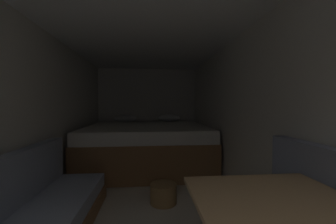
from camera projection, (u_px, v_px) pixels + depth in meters
name	position (u px, v px, depth m)	size (l,w,h in m)	color
ground_plane	(146.00, 202.00, 2.46)	(7.13, 7.13, 0.00)	beige
wall_back	(148.00, 111.00, 5.00)	(2.47, 0.05, 2.08)	silver
wall_left	(39.00, 118.00, 2.31)	(0.05, 5.13, 2.08)	silver
wall_right	(242.00, 117.00, 2.53)	(0.05, 5.13, 2.08)	silver
ceiling_slab	(145.00, 28.00, 2.39)	(2.47, 5.13, 0.05)	white
bed	(147.00, 145.00, 3.95)	(2.25, 2.03, 0.97)	olive
dinette_table	(279.00, 221.00, 0.93)	(0.77, 0.72, 0.74)	tan
wicker_basket	(163.00, 193.00, 2.44)	(0.32, 0.32, 0.23)	olive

